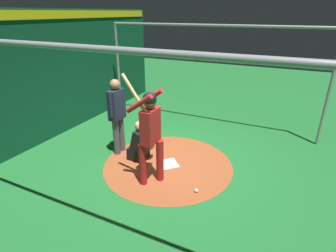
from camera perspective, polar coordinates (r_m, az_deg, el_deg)
The scene contains 9 objects.
ground_plane at distance 6.10m, azimuth 0.00°, elevation -8.23°, with size 25.91×25.91×0.00m, color #1E6B2D.
dirt_circle at distance 6.10m, azimuth 0.00°, elevation -8.20°, with size 2.90×2.90×0.01m, color #9E4C28.
home_plate at distance 6.09m, azimuth 0.00°, elevation -8.13°, with size 0.42×0.42×0.01m, color white.
batter at distance 4.99m, azimuth -3.91°, elevation -0.71°, with size 0.68×0.49×2.21m.
catcher at distance 6.19m, azimuth -6.07°, elevation -3.91°, with size 0.58×0.40×0.95m.
umpire at distance 6.29m, azimuth -10.88°, elevation 2.81°, with size 0.23×0.49×1.82m.
back_wall at distance 7.62m, azimuth -25.28°, elevation 9.46°, with size 0.23×9.91×3.27m.
cage_frame at distance 5.31m, azimuth 0.00°, elevation 11.21°, with size 6.22×5.25×2.89m.
baseball_0 at distance 5.26m, azimuth 6.09°, elevation -13.58°, with size 0.07×0.07×0.07m, color white.
Camera 1 is at (2.25, -4.69, 3.19)m, focal length 28.42 mm.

